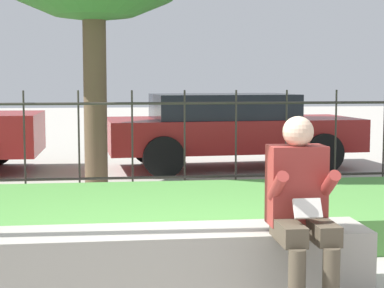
# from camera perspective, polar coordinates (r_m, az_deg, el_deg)

# --- Properties ---
(stone_bench) EXTENTS (2.67, 0.53, 0.45)m
(stone_bench) POSITION_cam_1_polar(r_m,az_deg,el_deg) (4.58, -1.16, -10.70)
(stone_bench) COLOR gray
(stone_bench) RESTS_ON ground_plane
(person_seated_reader) EXTENTS (0.42, 0.73, 1.25)m
(person_seated_reader) POSITION_cam_1_polar(r_m,az_deg,el_deg) (4.33, 9.66, -5.17)
(person_seated_reader) COLOR black
(person_seated_reader) RESTS_ON ground_plane
(grass_berm) EXTENTS (9.85, 2.32, 0.32)m
(grass_berm) POSITION_cam_1_polar(r_m,az_deg,el_deg) (6.39, -1.85, -6.34)
(grass_berm) COLOR #4C893D
(grass_berm) RESTS_ON ground_plane
(iron_fence) EXTENTS (7.85, 0.03, 1.37)m
(iron_fence) POSITION_cam_1_polar(r_m,az_deg,el_deg) (8.01, -2.99, 0.17)
(iron_fence) COLOR #332D28
(iron_fence) RESTS_ON ground_plane
(car_parked_center) EXTENTS (4.29, 2.09, 1.26)m
(car_parked_center) POSITION_cam_1_polar(r_m,az_deg,el_deg) (10.79, 3.36, 1.45)
(car_parked_center) COLOR maroon
(car_parked_center) RESTS_ON ground_plane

